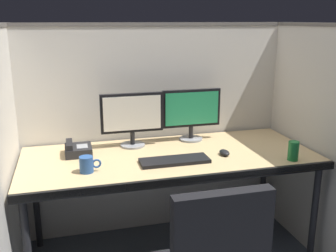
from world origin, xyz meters
The scene contains 11 objects.
cubicle_partition_rear centered at (0.00, 0.74, 0.79)m, with size 2.21×0.06×1.57m.
cubicle_partition_left centered at (-0.99, 0.20, 0.79)m, with size 0.06×1.41×1.57m.
cubicle_partition_right centered at (0.99, 0.20, 0.79)m, with size 0.06×1.41×1.57m.
desk centered at (0.00, 0.29, 0.69)m, with size 1.90×0.80×0.74m.
monitor_left centered at (-0.21, 0.53, 0.96)m, with size 0.43×0.17×0.37m.
monitor_right centered at (0.23, 0.57, 0.96)m, with size 0.43×0.17×0.37m.
keyboard_main centered at (-0.01, 0.15, 0.75)m, with size 0.43×0.15×0.02m, color black.
computer_mouse centered at (0.34, 0.20, 0.76)m, with size 0.06×0.10×0.04m.
coffee_mug centered at (-0.54, 0.13, 0.79)m, with size 0.13×0.08×0.09m.
desk_phone centered at (-0.58, 0.45, 0.77)m, with size 0.17×0.19×0.09m.
soda_can centered at (0.72, 0.00, 0.80)m, with size 0.07×0.07×0.12m, color #197233.
Camera 1 is at (-0.63, -2.01, 1.59)m, focal length 41.39 mm.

